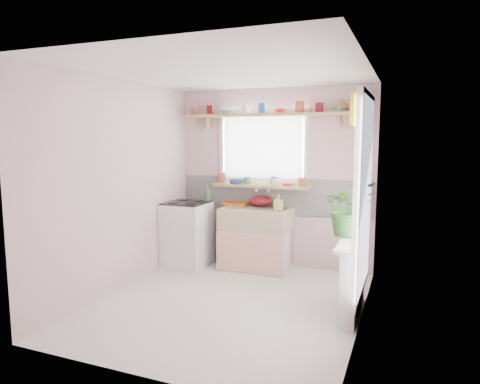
% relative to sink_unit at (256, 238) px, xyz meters
% --- Properties ---
extents(room, '(3.20, 3.20, 3.20)m').
position_rel_sink_unit_xyz_m(room, '(0.81, -0.43, 0.94)').
color(room, silver).
rests_on(room, ground).
extents(sink_unit, '(0.95, 0.65, 1.11)m').
position_rel_sink_unit_xyz_m(sink_unit, '(0.00, 0.00, 0.00)').
color(sink_unit, white).
rests_on(sink_unit, ground).
extents(cooker, '(0.58, 0.58, 0.93)m').
position_rel_sink_unit_xyz_m(cooker, '(-0.95, -0.24, 0.03)').
color(cooker, white).
rests_on(cooker, ground).
extents(radiator_ledge, '(0.22, 0.95, 0.78)m').
position_rel_sink_unit_xyz_m(radiator_ledge, '(1.45, -1.09, -0.03)').
color(radiator_ledge, white).
rests_on(radiator_ledge, ground).
extents(windowsill, '(1.40, 0.22, 0.04)m').
position_rel_sink_unit_xyz_m(windowsill, '(-0.00, 0.19, 0.71)').
color(windowsill, tan).
rests_on(windowsill, room).
extents(pine_shelf, '(2.52, 0.24, 0.04)m').
position_rel_sink_unit_xyz_m(pine_shelf, '(0.15, 0.18, 1.69)').
color(pine_shelf, tan).
rests_on(pine_shelf, room).
extents(shelf_crockery, '(2.47, 0.11, 0.12)m').
position_rel_sink_unit_xyz_m(shelf_crockery, '(0.13, 0.18, 1.76)').
color(shelf_crockery, '#A55133').
rests_on(shelf_crockery, pine_shelf).
extents(sill_crockery, '(1.35, 0.11, 0.12)m').
position_rel_sink_unit_xyz_m(sill_crockery, '(-0.02, 0.19, 0.78)').
color(sill_crockery, '#A55133').
rests_on(sill_crockery, windowsill).
extents(dish_tray, '(0.38, 0.29, 0.04)m').
position_rel_sink_unit_xyz_m(dish_tray, '(-0.38, 0.21, 0.44)').
color(dish_tray, '#ED5815').
rests_on(dish_tray, sink_unit).
extents(colander, '(0.45, 0.45, 0.15)m').
position_rel_sink_unit_xyz_m(colander, '(0.01, 0.21, 0.49)').
color(colander, '#5E1017').
rests_on(colander, sink_unit).
extents(jade_plant, '(0.67, 0.63, 0.60)m').
position_rel_sink_unit_xyz_m(jade_plant, '(1.36, -0.88, 0.64)').
color(jade_plant, '#376D2B').
rests_on(jade_plant, radiator_ledge).
extents(fruit_bowl, '(0.37, 0.37, 0.08)m').
position_rel_sink_unit_xyz_m(fruit_bowl, '(1.36, -0.69, 0.38)').
color(fruit_bowl, white).
rests_on(fruit_bowl, radiator_ledge).
extents(herb_pot, '(0.13, 0.10, 0.22)m').
position_rel_sink_unit_xyz_m(herb_pot, '(1.48, -0.82, 0.45)').
color(herb_pot, '#316829').
rests_on(herb_pot, radiator_ledge).
extents(soap_bottle_sink, '(0.12, 0.12, 0.21)m').
position_rel_sink_unit_xyz_m(soap_bottle_sink, '(0.31, 0.01, 0.52)').
color(soap_bottle_sink, '#CDCC5B').
rests_on(soap_bottle_sink, sink_unit).
extents(sill_cup, '(0.16, 0.16, 0.11)m').
position_rel_sink_unit_xyz_m(sill_cup, '(0.22, 0.13, 0.78)').
color(sill_cup, beige).
rests_on(sill_cup, windowsill).
extents(sill_bowl, '(0.28, 0.28, 0.07)m').
position_rel_sink_unit_xyz_m(sill_bowl, '(-0.34, 0.13, 0.76)').
color(sill_bowl, '#2F4D9B').
rests_on(sill_bowl, windowsill).
extents(shelf_vase, '(0.20, 0.20, 0.16)m').
position_rel_sink_unit_xyz_m(shelf_vase, '(1.09, 0.24, 1.79)').
color(shelf_vase, '#B56D37').
rests_on(shelf_vase, pine_shelf).
extents(cooker_bottle, '(0.09, 0.09, 0.22)m').
position_rel_sink_unit_xyz_m(cooker_bottle, '(-0.73, -0.02, 0.59)').
color(cooker_bottle, '#3A7540').
rests_on(cooker_bottle, cooker).
extents(fruit, '(0.20, 0.14, 0.10)m').
position_rel_sink_unit_xyz_m(fruit, '(1.37, -0.69, 0.44)').
color(fruit, orange).
rests_on(fruit, fruit_bowl).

